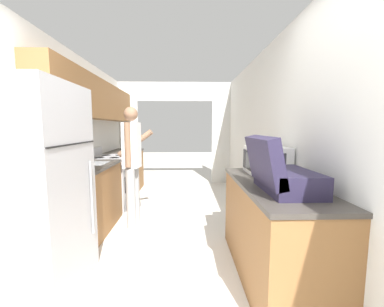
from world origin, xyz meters
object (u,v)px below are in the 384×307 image
(refrigerator, at_px, (33,191))
(person, at_px, (132,163))
(range_oven, at_px, (111,181))
(microwave, at_px, (266,160))
(suitcase, at_px, (279,173))

(refrigerator, xyz_separation_m, person, (0.51, 1.36, 0.03))
(range_oven, distance_m, microwave, 2.77)
(refrigerator, relative_size, suitcase, 2.91)
(range_oven, relative_size, person, 0.62)
(range_oven, relative_size, microwave, 2.27)
(refrigerator, xyz_separation_m, range_oven, (-0.05, 2.15, -0.43))
(refrigerator, distance_m, range_oven, 2.19)
(refrigerator, distance_m, person, 1.45)
(refrigerator, bearing_deg, microwave, 14.99)
(person, height_order, suitcase, person)
(microwave, bearing_deg, range_oven, 144.41)
(refrigerator, xyz_separation_m, microwave, (2.15, 0.58, 0.17))
(microwave, bearing_deg, person, 154.49)
(range_oven, bearing_deg, refrigerator, -88.72)
(suitcase, xyz_separation_m, microwave, (0.15, 0.72, 0.00))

